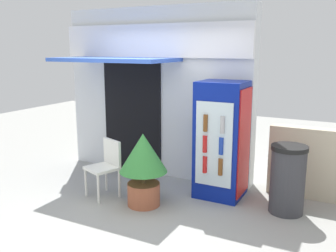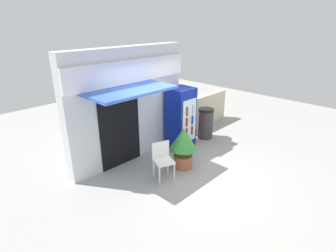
# 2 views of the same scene
# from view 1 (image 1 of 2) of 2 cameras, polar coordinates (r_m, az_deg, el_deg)

# --- Properties ---
(ground) EXTENTS (16.00, 16.00, 0.00)m
(ground) POSITION_cam_1_polar(r_m,az_deg,el_deg) (5.20, -7.19, -12.97)
(ground) COLOR #A3A39E
(storefront_building) EXTENTS (3.42, 1.32, 2.85)m
(storefront_building) POSITION_cam_1_polar(r_m,az_deg,el_deg) (6.41, -2.04, 5.60)
(storefront_building) COLOR silver
(storefront_building) RESTS_ON ground
(drink_cooler) EXTENTS (0.69, 0.68, 1.72)m
(drink_cooler) POSITION_cam_1_polar(r_m,az_deg,el_deg) (5.48, 8.27, -2.15)
(drink_cooler) COLOR navy
(drink_cooler) RESTS_ON ground
(plastic_chair) EXTENTS (0.54, 0.53, 0.85)m
(plastic_chair) POSITION_cam_1_polar(r_m,az_deg,el_deg) (5.60, -9.49, -5.72)
(plastic_chair) COLOR white
(plastic_chair) RESTS_ON ground
(potted_plant_near_shop) EXTENTS (0.67, 0.67, 1.04)m
(potted_plant_near_shop) POSITION_cam_1_polar(r_m,az_deg,el_deg) (5.16, -3.83, -5.55)
(potted_plant_near_shop) COLOR #AD5B3D
(potted_plant_near_shop) RESTS_ON ground
(trash_bin) EXTENTS (0.48, 0.48, 0.93)m
(trash_bin) POSITION_cam_1_polar(r_m,az_deg,el_deg) (5.23, 17.94, -7.80)
(trash_bin) COLOR #38383D
(trash_bin) RESTS_ON ground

